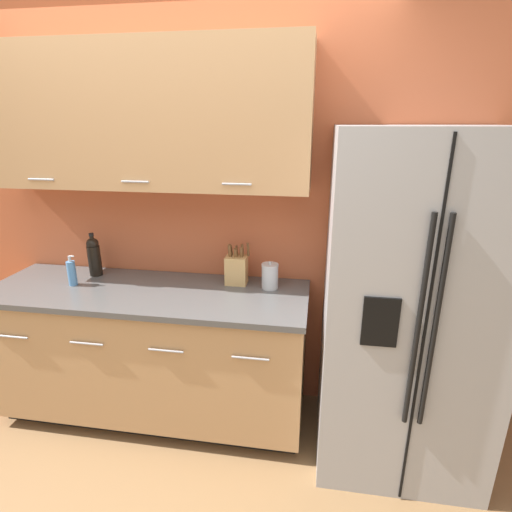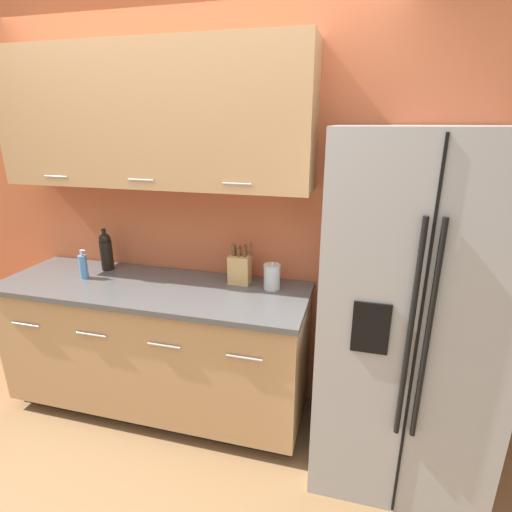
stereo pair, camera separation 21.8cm
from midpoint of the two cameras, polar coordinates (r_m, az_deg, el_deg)
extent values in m
plane|color=olive|center=(2.47, -16.77, -31.67)|extent=(14.00, 14.00, 0.00)
cube|color=#BC5B38|center=(2.68, -6.71, 6.21)|extent=(10.00, 0.05, 2.60)
cube|color=tan|center=(2.51, -12.28, 18.77)|extent=(1.92, 0.32, 0.80)
cylinder|color=#99999E|center=(2.70, -24.63, 10.27)|extent=(0.16, 0.01, 0.01)
cylinder|color=#99999E|center=(2.38, -13.59, 10.50)|extent=(0.16, 0.01, 0.01)
cylinder|color=#99999E|center=(2.17, 0.20, 10.25)|extent=(0.16, 0.01, 0.01)
cube|color=black|center=(3.02, -10.82, -18.97)|extent=(1.90, 0.54, 0.09)
cube|color=tan|center=(2.75, -11.74, -12.26)|extent=(1.94, 0.62, 0.78)
cube|color=#4C4C4C|center=(2.55, -12.45, -4.55)|extent=(1.97, 0.64, 0.03)
cylinder|color=#99999E|center=(2.80, -28.18, -8.70)|extent=(0.20, 0.01, 0.01)
cylinder|color=#99999E|center=(2.52, -20.20, -10.57)|extent=(0.20, 0.01, 0.01)
cylinder|color=#99999E|center=(2.30, -10.37, -12.56)|extent=(0.20, 0.01, 0.01)
cylinder|color=#99999E|center=(2.16, 1.27, -14.43)|extent=(0.20, 0.01, 0.01)
cube|color=#9E9EA0|center=(2.26, 23.48, -7.67)|extent=(0.86, 0.75, 1.86)
cube|color=black|center=(1.93, 24.94, -12.53)|extent=(0.01, 0.01, 1.82)
cylinder|color=black|center=(1.87, 24.33, -10.25)|extent=(0.02, 0.02, 1.02)
cylinder|color=black|center=(1.88, 26.46, -10.36)|extent=(0.02, 0.02, 1.02)
cube|color=black|center=(1.86, 19.39, -9.80)|extent=(0.16, 0.01, 0.24)
cube|color=tan|center=(2.50, 0.18, -1.97)|extent=(0.13, 0.11, 0.18)
cylinder|color=brown|center=(2.48, -0.53, 0.89)|extent=(0.02, 0.03, 0.07)
cylinder|color=brown|center=(2.45, -0.73, 0.85)|extent=(0.02, 0.04, 0.08)
cylinder|color=brown|center=(2.47, 0.27, 0.82)|extent=(0.02, 0.03, 0.07)
cylinder|color=brown|center=(2.44, 0.08, 0.49)|extent=(0.02, 0.03, 0.06)
cylinder|color=brown|center=(2.46, 1.08, 0.87)|extent=(0.02, 0.03, 0.08)
cylinder|color=brown|center=(2.43, 0.90, 0.51)|extent=(0.02, 0.03, 0.07)
cylinder|color=brown|center=(2.45, 1.90, 0.93)|extent=(0.02, 0.03, 0.09)
cylinder|color=black|center=(2.87, -18.55, 0.05)|extent=(0.08, 0.08, 0.20)
sphere|color=black|center=(2.84, -18.79, 2.25)|extent=(0.08, 0.08, 0.08)
cylinder|color=black|center=(2.84, -18.83, 2.63)|extent=(0.03, 0.03, 0.07)
cylinder|color=black|center=(2.83, -18.92, 3.47)|extent=(0.03, 0.03, 0.02)
cylinder|color=#4C7FB2|center=(2.77, -21.41, -1.49)|extent=(0.05, 0.05, 0.16)
cylinder|color=#B2B2B5|center=(2.74, -21.64, 0.38)|extent=(0.02, 0.02, 0.04)
cylinder|color=#B2B2B5|center=(2.72, -21.42, 0.71)|extent=(0.03, 0.01, 0.01)
cylinder|color=#B7B7BA|center=(2.43, 4.88, -3.14)|extent=(0.10, 0.10, 0.14)
cylinder|color=#B7B7BA|center=(2.40, 4.93, -1.41)|extent=(0.10, 0.10, 0.01)
sphere|color=#B7B7BA|center=(2.39, 4.94, -1.14)|extent=(0.02, 0.02, 0.02)
camera|label=1|loc=(0.11, -87.22, 0.94)|focal=28.00mm
camera|label=2|loc=(0.11, 92.78, -0.94)|focal=28.00mm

